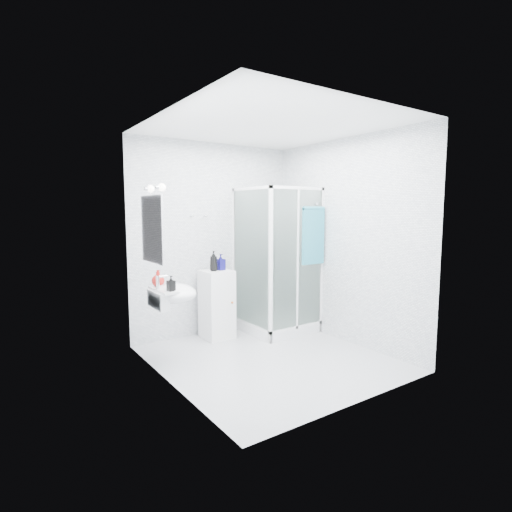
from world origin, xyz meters
TOP-DOWN VIEW (x-y plane):
  - room at (0.00, 0.00)m, footprint 2.40×2.60m
  - shower_enclosure at (0.67, 0.77)m, footprint 0.90×0.95m
  - wall_basin at (-0.99, 0.45)m, footprint 0.46×0.56m
  - mirror at (-1.19, 0.45)m, footprint 0.02×0.60m
  - vanity_lights at (-1.14, 0.45)m, footprint 0.10×0.40m
  - wall_hooks at (-0.25, 1.26)m, footprint 0.23×0.06m
  - storage_cabinet at (-0.12, 1.01)m, footprint 0.38×0.40m
  - hand_towel at (0.98, 0.37)m, footprint 0.36×0.05m
  - shampoo_bottle_a at (-0.18, 1.00)m, footprint 0.11×0.11m
  - shampoo_bottle_b at (-0.06, 1.02)m, footprint 0.11×0.12m
  - soap_dispenser_orange at (-1.07, 0.61)m, footprint 0.18×0.18m
  - soap_dispenser_black at (-1.06, 0.29)m, footprint 0.08×0.08m

SIDE VIEW (x-z plane):
  - shower_enclosure at x=0.67m, z-range -0.55..1.45m
  - storage_cabinet at x=-0.12m, z-range 0.00..0.91m
  - wall_basin at x=-0.99m, z-range 0.62..0.97m
  - soap_dispenser_black at x=-1.06m, z-range 0.86..1.02m
  - soap_dispenser_orange at x=-1.07m, z-range 0.86..1.04m
  - shampoo_bottle_b at x=-0.06m, z-range 0.91..1.12m
  - shampoo_bottle_a at x=-0.18m, z-range 0.91..1.17m
  - room at x=0.00m, z-range 0.00..2.60m
  - hand_towel at x=0.98m, z-range 1.00..1.76m
  - mirror at x=-1.19m, z-range 1.15..1.85m
  - wall_hooks at x=-0.25m, z-range 1.60..1.64m
  - vanity_lights at x=-1.14m, z-range 1.88..1.96m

